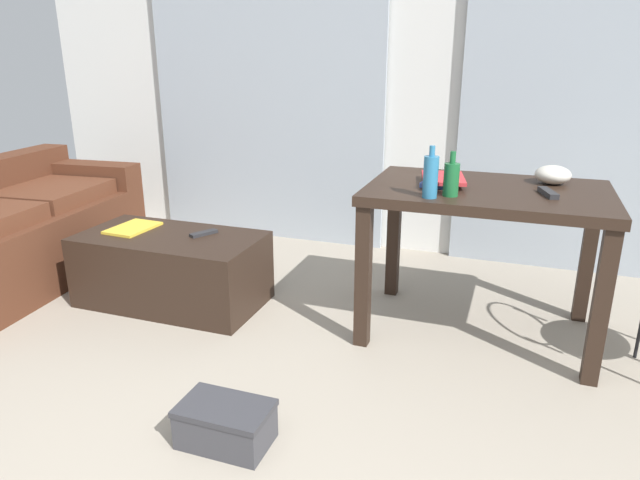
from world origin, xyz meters
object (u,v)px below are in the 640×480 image
(couch, at_px, (7,235))
(bottle_near, at_px, (431,176))
(coffee_table, at_px, (172,269))
(bottle_far, at_px, (451,179))
(bowl, at_px, (553,175))
(tv_remote_on_table, at_px, (548,193))
(magazine, at_px, (133,228))
(craft_table, at_px, (486,211))
(shoebox, at_px, (226,424))
(book_stack, at_px, (442,180))
(tv_remote_primary, at_px, (204,233))

(couch, relative_size, bottle_near, 7.69)
(coffee_table, distance_m, bottle_far, 1.68)
(bowl, xyz_separation_m, tv_remote_on_table, (-0.02, -0.26, -0.03))
(tv_remote_on_table, bearing_deg, coffee_table, 166.53)
(tv_remote_on_table, distance_m, magazine, 2.27)
(couch, distance_m, craft_table, 2.87)
(couch, height_order, magazine, couch)
(couch, distance_m, bowl, 3.21)
(craft_table, height_order, shoebox, craft_table)
(bowl, relative_size, book_stack, 0.53)
(coffee_table, xyz_separation_m, magazine, (-0.27, 0.03, 0.21))
(bottle_near, relative_size, shoebox, 0.68)
(coffee_table, xyz_separation_m, tv_remote_primary, (0.18, 0.07, 0.21))
(bottle_near, xyz_separation_m, bottle_far, (0.08, 0.07, -0.02))
(bowl, bearing_deg, shoebox, -127.05)
(bottle_far, distance_m, tv_remote_primary, 1.44)
(bottle_near, relative_size, bowl, 1.36)
(bottle_near, bearing_deg, tv_remote_primary, 173.58)
(couch, distance_m, shoebox, 2.26)
(bottle_near, relative_size, magazine, 0.79)
(bottle_near, distance_m, shoebox, 1.36)
(bottle_far, distance_m, shoebox, 1.43)
(craft_table, bearing_deg, tv_remote_primary, -174.50)
(shoebox, bearing_deg, tv_remote_primary, 123.33)
(book_stack, bearing_deg, craft_table, -0.27)
(coffee_table, relative_size, bottle_near, 4.41)
(bottle_far, xyz_separation_m, magazine, (-1.82, 0.03, -0.44))
(coffee_table, height_order, craft_table, craft_table)
(coffee_table, bearing_deg, bowl, 11.87)
(bowl, bearing_deg, tv_remote_primary, -169.20)
(couch, height_order, tv_remote_on_table, tv_remote_on_table)
(shoebox, bearing_deg, bowl, 52.95)
(book_stack, bearing_deg, magazine, -173.73)
(craft_table, xyz_separation_m, tv_remote_on_table, (0.27, -0.06, 0.13))
(couch, xyz_separation_m, coffee_table, (1.14, 0.09, -0.11))
(bottle_near, bearing_deg, tv_remote_on_table, 24.06)
(coffee_table, relative_size, craft_table, 0.90)
(craft_table, relative_size, tv_remote_primary, 7.02)
(bottle_near, height_order, bottle_far, bottle_near)
(bottle_far, bearing_deg, coffee_table, 179.79)
(bottle_near, bearing_deg, bottle_far, 37.76)
(couch, height_order, shoebox, couch)
(shoebox, bearing_deg, tv_remote_on_table, 47.91)
(book_stack, xyz_separation_m, shoebox, (-0.57, -1.25, -0.71))
(coffee_table, height_order, magazine, magazine)
(couch, height_order, book_stack, book_stack)
(couch, bearing_deg, shoebox, -24.76)
(bowl, distance_m, tv_remote_primary, 1.89)
(magazine, bearing_deg, craft_table, 8.63)
(tv_remote_primary, bearing_deg, bottle_near, 21.19)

